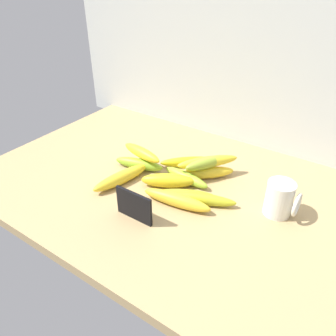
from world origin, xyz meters
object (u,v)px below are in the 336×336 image
object	(u,v)px
banana_7	(121,178)
banana_10	(208,162)
banana_1	(206,173)
banana_5	(186,177)
banana_4	(177,200)
banana_3	(199,199)
chalkboard_sign	(134,207)
banana_0	(168,181)
banana_6	(139,164)
banana_11	(208,163)
banana_9	(142,153)
coffee_mug	(280,199)
banana_2	(189,162)
banana_8	(185,195)

from	to	relation	value
banana_7	banana_10	bearing A→B (deg)	41.70
banana_1	banana_5	size ratio (longest dim) A/B	1.09
banana_4	banana_1	bearing A→B (deg)	89.29
banana_3	banana_5	world-z (taller)	same
banana_5	chalkboard_sign	bearing A→B (deg)	-96.17
banana_10	banana_4	bearing A→B (deg)	-90.21
banana_0	banana_4	distance (cm)	9.32
banana_0	banana_6	xyz separation A→B (cm)	(-13.34, 2.89, -0.34)
banana_6	banana_11	xyz separation A→B (cm)	(20.60, 7.78, 3.69)
banana_3	banana_9	world-z (taller)	banana_9
coffee_mug	banana_7	size ratio (longest dim) A/B	0.50
coffee_mug	banana_0	world-z (taller)	coffee_mug
banana_10	banana_7	bearing A→B (deg)	-138.30
chalkboard_sign	banana_1	size ratio (longest dim) A/B	0.64
coffee_mug	banana_5	size ratio (longest dim) A/B	0.61
banana_0	banana_4	world-z (taller)	banana_0
banana_6	banana_7	world-z (taller)	banana_7
chalkboard_sign	banana_5	bearing A→B (deg)	83.83
banana_3	banana_6	size ratio (longest dim) A/B	1.25
banana_5	banana_11	world-z (taller)	banana_11
chalkboard_sign	banana_11	size ratio (longest dim) A/B	0.73
banana_5	banana_7	bearing A→B (deg)	-144.03
coffee_mug	banana_10	xyz separation A→B (cm)	(-24.15, 4.82, 0.62)
coffee_mug	banana_11	size ratio (longest dim) A/B	0.64
banana_7	banana_10	xyz separation A→B (cm)	(19.85, 17.68, 3.51)
banana_2	coffee_mug	bearing A→B (deg)	-12.50
banana_10	banana_11	distance (cm)	0.54
banana_0	banana_10	distance (cm)	13.64
banana_5	banana_6	distance (cm)	16.70
coffee_mug	banana_4	distance (cm)	27.40
banana_7	banana_9	xyz separation A→B (cm)	(-0.36, 10.86, 3.39)
chalkboard_sign	banana_4	xyz separation A→B (cm)	(6.15, 10.60, -1.94)
banana_1	banana_7	bearing A→B (deg)	-139.56
banana_1	banana_10	distance (cm)	3.65
chalkboard_sign	banana_6	world-z (taller)	chalkboard_sign
banana_3	banana_10	world-z (taller)	banana_10
banana_6	banana_8	xyz separation A→B (cm)	(20.89, -5.38, -0.17)
banana_2	banana_7	xyz separation A→B (cm)	(-12.02, -19.95, 0.28)
coffee_mug	banana_0	size ratio (longest dim) A/B	0.61
banana_1	banana_4	xyz separation A→B (cm)	(-0.21, -16.66, 0.06)
banana_8	banana_11	xyz separation A→B (cm)	(-0.29, 13.16, 3.86)
banana_5	banana_10	distance (cm)	8.14
banana_9	banana_10	distance (cm)	21.33
banana_3	banana_4	size ratio (longest dim) A/B	1.03
banana_5	banana_7	world-z (taller)	banana_7
banana_7	banana_11	bearing A→B (deg)	40.60
banana_7	banana_9	bearing A→B (deg)	91.89
banana_6	banana_9	bearing A→B (deg)	81.95
banana_4	banana_5	xyz separation A→B (cm)	(-3.79, 11.23, -0.27)
banana_3	banana_8	world-z (taller)	banana_3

